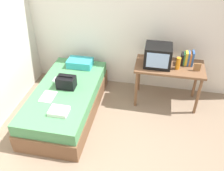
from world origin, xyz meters
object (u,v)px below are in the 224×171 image
object	(u,v)px
desk	(169,70)
handbag	(66,82)
remote_silver	(55,80)
folded_towel	(59,111)
book_row	(187,58)
tv	(158,56)
bed	(67,101)
picture_frame	(197,67)
remote_dark	(65,113)
water_bottle	(178,63)
pillow	(80,63)
magazine	(48,96)

from	to	relation	value
desk	handbag	xyz separation A→B (m)	(-1.65, -0.59, -0.06)
remote_silver	folded_towel	distance (m)	0.86
book_row	tv	bearing A→B (deg)	-166.47
tv	bed	bearing A→B (deg)	-156.65
book_row	picture_frame	world-z (taller)	book_row
tv	remote_silver	xyz separation A→B (m)	(-1.70, -0.42, -0.43)
tv	book_row	size ratio (longest dim) A/B	1.77
bed	desk	size ratio (longest dim) A/B	1.72
bed	remote_silver	size ratio (longest dim) A/B	13.89
handbag	remote_dark	world-z (taller)	handbag
book_row	handbag	distance (m)	2.06
book_row	remote_dark	xyz separation A→B (m)	(-1.73, -1.32, -0.36)
desk	remote_dark	xyz separation A→B (m)	(-1.46, -1.23, -0.15)
bed	desk	world-z (taller)	desk
bed	water_bottle	size ratio (longest dim) A/B	9.65
bed	folded_towel	bearing A→B (deg)	-78.47
remote_silver	folded_towel	bearing A→B (deg)	-64.29
bed	pillow	size ratio (longest dim) A/B	4.39
book_row	remote_dark	size ratio (longest dim) A/B	1.59
handbag	book_row	bearing A→B (deg)	19.79
picture_frame	tv	bearing A→B (deg)	174.71
remote_dark	remote_silver	distance (m)	0.92
desk	book_row	world-z (taller)	book_row
pillow	remote_silver	distance (m)	0.61
tv	picture_frame	xyz separation A→B (m)	(0.65, -0.06, -0.11)
magazine	folded_towel	size ratio (longest dim) A/B	1.04
water_bottle	magazine	distance (m)	2.17
bed	folded_towel	size ratio (longest dim) A/B	7.14
handbag	magazine	xyz separation A→B (m)	(-0.21, -0.30, -0.10)
tv	book_row	distance (m)	0.51
remote_dark	folded_towel	bearing A→B (deg)	174.28
desk	pillow	size ratio (longest dim) A/B	2.55
picture_frame	handbag	size ratio (longest dim) A/B	0.46
picture_frame	pillow	bearing A→B (deg)	175.20
bed	remote_silver	xyz separation A→B (m)	(-0.26, 0.21, 0.27)
desk	magazine	world-z (taller)	desk
remote_dark	folded_towel	size ratio (longest dim) A/B	0.56
handbag	bed	bearing A→B (deg)	-106.22
book_row	picture_frame	bearing A→B (deg)	-49.46
bed	handbag	xyz separation A→B (m)	(0.01, 0.05, 0.36)
tv	magazine	distance (m)	1.91
handbag	magazine	distance (m)	0.38
book_row	desk	bearing A→B (deg)	-160.45
desk	book_row	size ratio (longest dim) A/B	4.68
handbag	remote_dark	size ratio (longest dim) A/B	1.92
water_bottle	magazine	bearing A→B (deg)	-157.56
picture_frame	remote_dark	distance (m)	2.23
desk	tv	xyz separation A→B (m)	(-0.22, -0.02, 0.28)
water_bottle	pillow	bearing A→B (deg)	174.38
desk	pillow	world-z (taller)	desk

